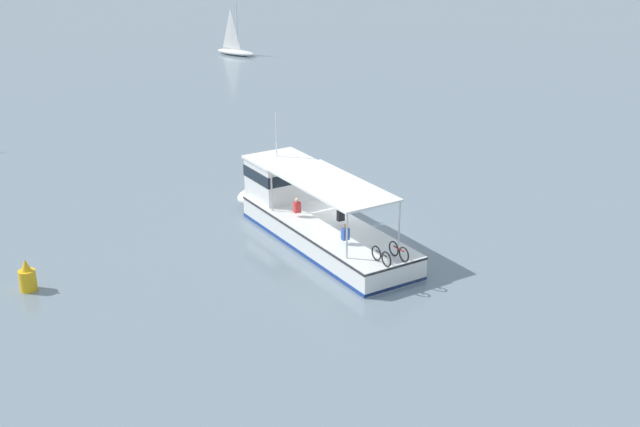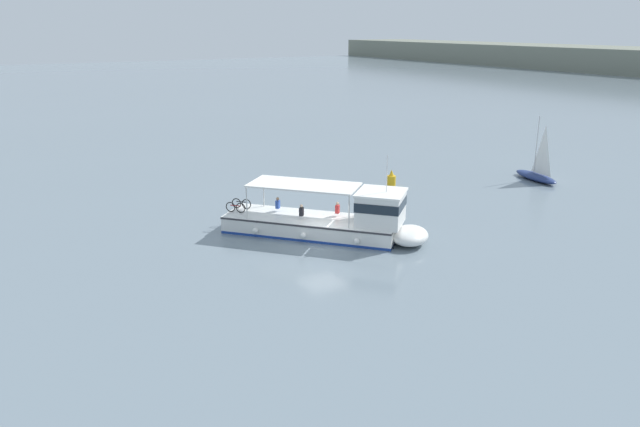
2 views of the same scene
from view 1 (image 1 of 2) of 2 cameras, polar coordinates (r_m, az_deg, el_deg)
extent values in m
plane|color=slate|center=(39.41, 1.55, -1.14)|extent=(400.00, 400.00, 0.00)
cube|color=white|center=(37.40, 0.49, -1.50)|extent=(10.11, 9.68, 1.10)
ellipsoid|color=white|center=(42.40, -4.00, 1.27)|extent=(3.61, 3.66, 1.01)
cube|color=navy|center=(37.57, 0.48, -2.13)|extent=(10.13, 9.71, 0.16)
cube|color=#2D2D33|center=(37.22, 0.49, -0.83)|extent=(10.15, 9.72, 0.10)
cube|color=white|center=(40.40, -2.85, 2.52)|extent=(3.76, 3.76, 1.90)
cube|color=#19232D|center=(40.30, -2.86, 2.97)|extent=(3.83, 3.84, 0.56)
cube|color=white|center=(40.09, -2.88, 3.89)|extent=(3.98, 3.99, 0.12)
cube|color=white|center=(36.11, 0.88, 2.07)|extent=(6.92, 6.71, 0.10)
cylinder|color=silver|center=(38.45, -3.46, 1.60)|extent=(0.08, 0.08, 2.00)
cylinder|color=silver|center=(39.73, -0.01, 2.30)|extent=(0.08, 0.08, 2.00)
cylinder|color=silver|center=(33.25, 1.93, -1.62)|extent=(0.08, 0.08, 2.00)
cylinder|color=silver|center=(34.73, 5.66, -0.69)|extent=(0.08, 0.08, 2.00)
cylinder|color=silver|center=(40.01, -3.12, 5.58)|extent=(0.06, 0.06, 2.20)
sphere|color=white|center=(40.97, 0.04, 0.51)|extent=(0.36, 0.36, 0.36)
sphere|color=white|center=(38.40, 2.65, -0.98)|extent=(0.36, 0.36, 0.36)
sphere|color=white|center=(36.10, 5.43, -2.56)|extent=(0.36, 0.36, 0.36)
torus|color=black|center=(33.36, 4.03, -2.84)|extent=(0.53, 0.49, 0.66)
torus|color=black|center=(32.85, 4.74, -3.26)|extent=(0.53, 0.49, 0.66)
cylinder|color=#232328|center=(33.06, 4.38, -2.86)|extent=(0.55, 0.52, 0.06)
torus|color=black|center=(33.86, 5.26, -2.50)|extent=(0.53, 0.49, 0.66)
torus|color=black|center=(33.36, 5.98, -2.91)|extent=(0.53, 0.49, 0.66)
cylinder|color=maroon|center=(33.56, 5.63, -2.52)|extent=(0.55, 0.52, 0.06)
cube|color=#2D4CA5|center=(34.85, 1.82, -1.47)|extent=(0.38, 0.38, 0.52)
sphere|color=#9E7051|center=(34.71, 1.83, -0.91)|extent=(0.20, 0.20, 0.20)
cube|color=black|center=(36.90, 1.48, -0.13)|extent=(0.38, 0.38, 0.52)
sphere|color=beige|center=(36.77, 1.49, 0.40)|extent=(0.20, 0.20, 0.20)
cube|color=red|center=(37.88, -1.64, 0.45)|extent=(0.38, 0.38, 0.52)
sphere|color=beige|center=(37.75, -1.64, 0.97)|extent=(0.20, 0.20, 0.20)
ellipsoid|color=white|center=(85.88, -6.00, 11.33)|extent=(3.22, 4.96, 0.60)
cylinder|color=silver|center=(85.27, -5.92, 13.10)|extent=(0.08, 0.08, 4.80)
pyramid|color=white|center=(85.84, -6.37, 12.93)|extent=(0.74, 1.58, 4.08)
cylinder|color=gold|center=(35.33, -20.06, -4.49)|extent=(0.70, 0.70, 0.90)
cone|color=gold|center=(35.04, -20.20, -3.46)|extent=(0.42, 0.42, 0.50)
camera|label=2|loc=(66.14, 21.61, 17.73)|focal=33.85mm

